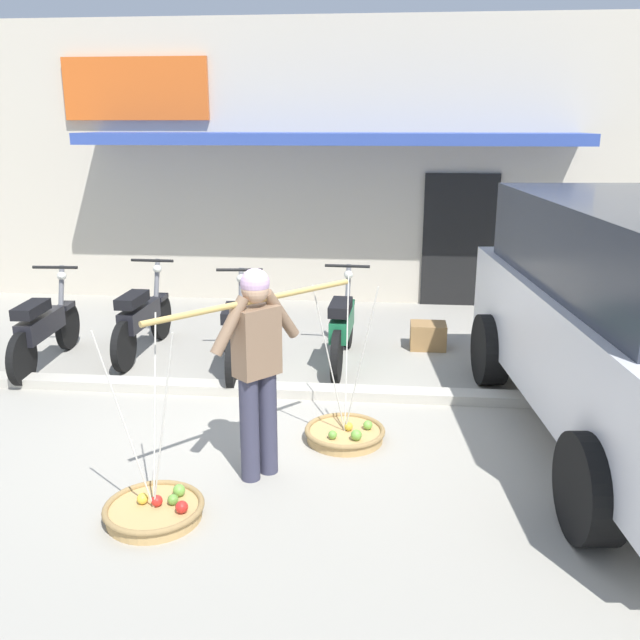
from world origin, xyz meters
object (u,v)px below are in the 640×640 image
at_px(motorcycle_third_in_row, 237,332).
at_px(wooden_crate, 428,336).
at_px(fruit_vendor, 257,360).
at_px(fruit_basket_right_side, 345,433).
at_px(motorcycle_end_of_row, 343,327).
at_px(motorcycle_second_in_row, 142,319).
at_px(fruit_basket_left_side, 155,509).
at_px(motorcycle_nearest_shop, 44,329).

distance_m(motorcycle_third_in_row, wooden_crate, 2.44).
relative_size(fruit_vendor, wooden_crate, 3.85).
distance_m(fruit_basket_right_side, motorcycle_end_of_row, 2.06).
relative_size(motorcycle_third_in_row, wooden_crate, 4.13).
distance_m(motorcycle_second_in_row, motorcycle_third_in_row, 1.34).
bearing_deg(motorcycle_third_in_row, wooden_crate, 25.19).
xyz_separation_m(fruit_vendor, wooden_crate, (1.50, 3.41, -0.82)).
distance_m(fruit_basket_left_side, wooden_crate, 4.63).
bearing_deg(fruit_basket_left_side, fruit_vendor, 47.73).
xyz_separation_m(fruit_basket_left_side, motorcycle_end_of_row, (1.11, 3.41, 0.38)).
relative_size(fruit_vendor, motorcycle_nearest_shop, 0.93).
xyz_separation_m(fruit_vendor, motorcycle_nearest_shop, (-2.93, 2.29, -0.53)).
bearing_deg(wooden_crate, fruit_basket_left_side, -117.51).
xyz_separation_m(fruit_basket_right_side, motorcycle_third_in_row, (-1.33, 1.68, 0.38)).
bearing_deg(fruit_basket_left_side, fruit_basket_right_side, 47.55).
distance_m(motorcycle_second_in_row, wooden_crate, 3.52).
height_order(motorcycle_third_in_row, motorcycle_end_of_row, same).
relative_size(motorcycle_second_in_row, wooden_crate, 4.14).
bearing_deg(motorcycle_third_in_row, fruit_basket_left_side, -88.92).
bearing_deg(motorcycle_third_in_row, motorcycle_second_in_row, 160.74).
bearing_deg(fruit_basket_left_side, wooden_crate, 62.49).
height_order(fruit_basket_left_side, fruit_basket_right_side, same).
distance_m(fruit_basket_right_side, motorcycle_nearest_shop, 3.93).
height_order(fruit_basket_right_side, motorcycle_end_of_row, fruit_basket_right_side).
height_order(fruit_basket_left_side, motorcycle_second_in_row, fruit_basket_left_side).
distance_m(motorcycle_second_in_row, motorcycle_end_of_row, 2.43).
relative_size(fruit_vendor, motorcycle_second_in_row, 0.93).
relative_size(fruit_basket_left_side, wooden_crate, 3.30).
distance_m(motorcycle_nearest_shop, motorcycle_third_in_row, 2.24).
distance_m(motorcycle_third_in_row, motorcycle_end_of_row, 1.22).
bearing_deg(fruit_basket_right_side, motorcycle_end_of_row, 94.64).
distance_m(fruit_basket_right_side, wooden_crate, 2.84).
bearing_deg(fruit_basket_left_side, motorcycle_third_in_row, 91.08).
distance_m(fruit_vendor, fruit_basket_right_side, 1.31).
xyz_separation_m(motorcycle_nearest_shop, wooden_crate, (4.43, 1.11, -0.29)).
bearing_deg(fruit_basket_left_side, motorcycle_end_of_row, 71.98).
height_order(fruit_basket_left_side, motorcycle_end_of_row, fruit_basket_left_side).
bearing_deg(motorcycle_second_in_row, fruit_basket_right_side, -39.23).
bearing_deg(fruit_basket_right_side, fruit_vendor, -132.63).
height_order(motorcycle_nearest_shop, motorcycle_third_in_row, same).
distance_m(fruit_basket_right_side, motorcycle_second_in_row, 3.37).
bearing_deg(fruit_vendor, motorcycle_third_in_row, 106.24).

